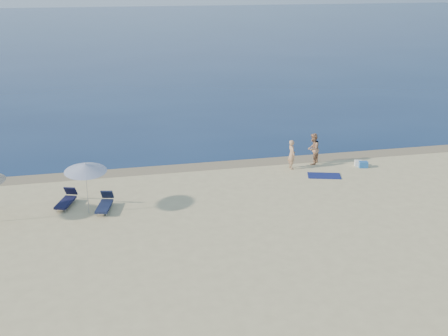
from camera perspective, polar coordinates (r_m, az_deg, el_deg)
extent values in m
cube|color=#0B1F45|center=(111.34, -9.52, 13.60)|extent=(240.00, 160.00, 0.01)
cube|color=#847254|center=(32.58, 0.17, 0.38)|extent=(240.00, 1.60, 0.00)
imported|color=tan|center=(31.87, 6.89, 1.39)|extent=(0.44, 0.64, 1.67)
imported|color=#AC7A5A|center=(32.81, 9.05, 1.94)|extent=(1.09, 1.12, 1.82)
cube|color=#0F164D|center=(31.20, 10.14, -0.78)|extent=(1.99, 1.47, 0.03)
cube|color=silver|center=(33.16, 13.47, 0.47)|extent=(0.47, 0.43, 0.33)
cube|color=#205EB0|center=(32.99, 13.97, 0.35)|extent=(0.55, 0.44, 0.35)
cylinder|color=silver|center=(26.32, -13.72, -2.41)|extent=(0.05, 0.27, 2.24)
cone|color=white|center=(26.15, -13.91, 0.04)|extent=(1.99, 2.01, 0.54)
sphere|color=silver|center=(26.09, -13.94, 0.44)|extent=(0.06, 0.06, 0.06)
cube|color=#131435|center=(27.70, -15.82, -3.39)|extent=(1.03, 1.64, 0.10)
cube|color=#131435|center=(28.26, -15.32, -2.26)|extent=(0.66, 0.54, 0.50)
cylinder|color=#A5A5AD|center=(27.66, -15.36, -3.63)|extent=(0.03, 0.03, 0.23)
cube|color=#151D3B|center=(26.82, -12.07, -3.83)|extent=(0.91, 1.64, 0.10)
cube|color=#151D3B|center=(27.41, -11.78, -2.64)|extent=(0.64, 0.50, 0.50)
cylinder|color=#A5A5AD|center=(26.81, -11.58, -4.06)|extent=(0.03, 0.03, 0.23)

